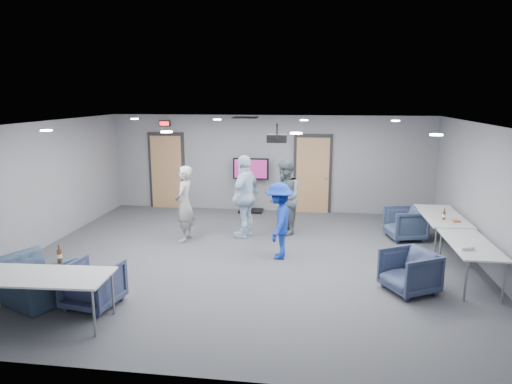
# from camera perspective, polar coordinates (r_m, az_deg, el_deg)

# --- Properties ---
(floor) EXTENTS (9.00, 9.00, 0.00)m
(floor) POSITION_cam_1_polar(r_m,az_deg,el_deg) (9.31, -0.93, -8.34)
(floor) COLOR #3E4047
(floor) RESTS_ON ground
(ceiling) EXTENTS (9.00, 9.00, 0.00)m
(ceiling) POSITION_cam_1_polar(r_m,az_deg,el_deg) (8.75, -0.99, 8.48)
(ceiling) COLOR white
(ceiling) RESTS_ON wall_back
(wall_back) EXTENTS (9.00, 0.02, 2.70)m
(wall_back) POSITION_cam_1_polar(r_m,az_deg,el_deg) (12.84, 1.75, 3.56)
(wall_back) COLOR slate
(wall_back) RESTS_ON floor
(wall_front) EXTENTS (9.00, 0.02, 2.70)m
(wall_front) POSITION_cam_1_polar(r_m,az_deg,el_deg) (5.17, -7.78, -9.55)
(wall_front) COLOR slate
(wall_front) RESTS_ON floor
(wall_left) EXTENTS (0.02, 8.00, 2.70)m
(wall_left) POSITION_cam_1_polar(r_m,az_deg,el_deg) (10.58, -25.82, 0.52)
(wall_left) COLOR slate
(wall_left) RESTS_ON floor
(wall_right) EXTENTS (0.02, 8.00, 2.70)m
(wall_right) POSITION_cam_1_polar(r_m,az_deg,el_deg) (9.39, 27.33, -0.96)
(wall_right) COLOR slate
(wall_right) RESTS_ON floor
(door_left) EXTENTS (1.06, 0.17, 2.24)m
(door_left) POSITION_cam_1_polar(r_m,az_deg,el_deg) (13.48, -11.08, 2.54)
(door_left) COLOR black
(door_left) RESTS_ON wall_back
(door_right) EXTENTS (1.06, 0.17, 2.24)m
(door_right) POSITION_cam_1_polar(r_m,az_deg,el_deg) (12.77, 7.08, 2.15)
(door_right) COLOR black
(door_right) RESTS_ON wall_back
(exit_sign) EXTENTS (0.32, 0.08, 0.16)m
(exit_sign) POSITION_cam_1_polar(r_m,az_deg,el_deg) (13.31, -11.35, 8.40)
(exit_sign) COLOR black
(exit_sign) RESTS_ON wall_back
(hvac_diffuser) EXTENTS (0.60, 0.60, 0.03)m
(hvac_diffuser) POSITION_cam_1_polar(r_m,az_deg,el_deg) (11.59, -1.34, 9.28)
(hvac_diffuser) COLOR black
(hvac_diffuser) RESTS_ON ceiling
(downlights) EXTENTS (6.18, 3.78, 0.02)m
(downlights) POSITION_cam_1_polar(r_m,az_deg,el_deg) (8.75, -0.99, 8.38)
(downlights) COLOR white
(downlights) RESTS_ON ceiling
(person_a) EXTENTS (0.43, 0.64, 1.71)m
(person_a) POSITION_cam_1_polar(r_m,az_deg,el_deg) (10.34, -8.95, -1.46)
(person_a) COLOR gray
(person_a) RESTS_ON floor
(person_b) EXTENTS (0.93, 1.04, 1.78)m
(person_b) POSITION_cam_1_polar(r_m,az_deg,el_deg) (10.72, 3.64, -0.67)
(person_b) COLOR slate
(person_b) RESTS_ON floor
(person_c) EXTENTS (0.80, 1.21, 1.91)m
(person_c) POSITION_cam_1_polar(r_m,az_deg,el_deg) (10.51, -1.34, -0.52)
(person_c) COLOR #C0DBF7
(person_c) RESTS_ON floor
(person_d) EXTENTS (0.62, 1.03, 1.55)m
(person_d) POSITION_cam_1_polar(r_m,az_deg,el_deg) (9.15, 2.89, -3.60)
(person_d) COLOR #173299
(person_d) RESTS_ON floor
(chair_right_a) EXTENTS (0.96, 0.94, 0.73)m
(chair_right_a) POSITION_cam_1_polar(r_m,az_deg,el_deg) (10.97, 18.14, -3.78)
(chair_right_a) COLOR #35415B
(chair_right_a) RESTS_ON floor
(chair_right_c) EXTENTS (1.05, 1.05, 0.71)m
(chair_right_c) POSITION_cam_1_polar(r_m,az_deg,el_deg) (8.13, 18.63, -9.41)
(chair_right_c) COLOR #343E5A
(chair_right_c) RESTS_ON floor
(chair_front_a) EXTENTS (0.88, 0.90, 0.72)m
(chair_front_a) POSITION_cam_1_polar(r_m,az_deg,el_deg) (7.66, -19.68, -10.82)
(chair_front_a) COLOR #384061
(chair_front_a) RESTS_ON floor
(chair_front_b) EXTENTS (1.40, 1.33, 0.71)m
(chair_front_b) POSITION_cam_1_polar(r_m,az_deg,el_deg) (8.17, -26.21, -9.93)
(chair_front_b) COLOR #34445A
(chair_front_b) RESTS_ON floor
(table_right_a) EXTENTS (0.80, 1.93, 0.73)m
(table_right_a) POSITION_cam_1_polar(r_m,az_deg,el_deg) (10.53, 22.24, -2.91)
(table_right_a) COLOR silver
(table_right_a) RESTS_ON floor
(table_right_b) EXTENTS (0.73, 1.74, 0.73)m
(table_right_b) POSITION_cam_1_polar(r_m,az_deg,el_deg) (8.78, 25.25, -6.10)
(table_right_b) COLOR silver
(table_right_b) RESTS_ON floor
(table_front_left) EXTENTS (2.02, 0.93, 0.73)m
(table_front_left) POSITION_cam_1_polar(r_m,az_deg,el_deg) (7.30, -25.36, -9.66)
(table_front_left) COLOR silver
(table_front_left) RESTS_ON floor
(bottle_front) EXTENTS (0.07, 0.07, 0.27)m
(bottle_front) POSITION_cam_1_polar(r_m,az_deg,el_deg) (7.67, -23.36, -7.31)
(bottle_front) COLOR #53270E
(bottle_front) RESTS_ON table_front_left
(bottle_right) EXTENTS (0.06, 0.06, 0.24)m
(bottle_right) POSITION_cam_1_polar(r_m,az_deg,el_deg) (10.14, 22.44, -2.72)
(bottle_right) COLOR #53270E
(bottle_right) RESTS_ON table_right_a
(snack_box) EXTENTS (0.19, 0.15, 0.04)m
(snack_box) POSITION_cam_1_polar(r_m,az_deg,el_deg) (10.07, 23.69, -3.35)
(snack_box) COLOR #B3562C
(snack_box) RESTS_ON table_right_a
(wrapper) EXTENTS (0.27, 0.22, 0.05)m
(wrapper) POSITION_cam_1_polar(r_m,az_deg,el_deg) (8.39, 24.68, -6.34)
(wrapper) COLOR silver
(wrapper) RESTS_ON table_right_b
(tv_stand) EXTENTS (1.00, 0.48, 1.53)m
(tv_stand) POSITION_cam_1_polar(r_m,az_deg,el_deg) (12.73, -0.64, 1.30)
(tv_stand) COLOR black
(tv_stand) RESTS_ON floor
(projector) EXTENTS (0.40, 0.38, 0.37)m
(projector) POSITION_cam_1_polar(r_m,az_deg,el_deg) (9.10, 2.64, 6.74)
(projector) COLOR black
(projector) RESTS_ON ceiling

